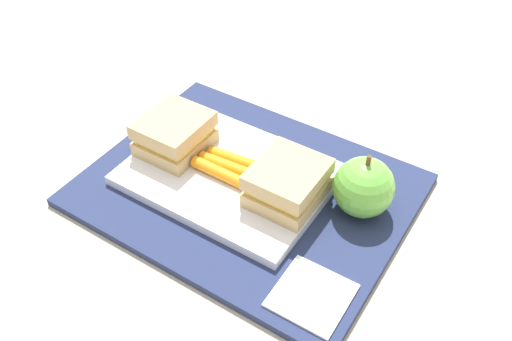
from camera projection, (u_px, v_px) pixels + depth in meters
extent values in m
plane|color=#B7AD99|center=(247.00, 193.00, 0.65)|extent=(2.40, 2.40, 0.00)
cube|color=navy|center=(247.00, 190.00, 0.65)|extent=(0.36, 0.28, 0.01)
cube|color=white|center=(229.00, 175.00, 0.65)|extent=(0.23, 0.17, 0.01)
cube|color=tan|center=(176.00, 142.00, 0.67)|extent=(0.07, 0.08, 0.02)
cube|color=#F4CC4C|center=(174.00, 134.00, 0.66)|extent=(0.07, 0.07, 0.01)
cube|color=tan|center=(173.00, 125.00, 0.66)|extent=(0.07, 0.08, 0.02)
cube|color=tan|center=(287.00, 191.00, 0.61)|extent=(0.07, 0.08, 0.02)
cube|color=#F4CC4C|center=(288.00, 183.00, 0.60)|extent=(0.07, 0.07, 0.01)
cube|color=tan|center=(288.00, 174.00, 0.59)|extent=(0.07, 0.08, 0.02)
cylinder|color=orange|center=(221.00, 173.00, 0.64)|extent=(0.08, 0.01, 0.02)
cylinder|color=orange|center=(227.00, 167.00, 0.64)|extent=(0.08, 0.01, 0.02)
cylinder|color=orange|center=(236.00, 160.00, 0.65)|extent=(0.08, 0.01, 0.02)
sphere|color=#66B742|center=(364.00, 187.00, 0.60)|extent=(0.07, 0.07, 0.07)
cylinder|color=brown|center=(369.00, 161.00, 0.57)|extent=(0.01, 0.01, 0.01)
cube|color=white|center=(312.00, 295.00, 0.54)|extent=(0.07, 0.07, 0.00)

